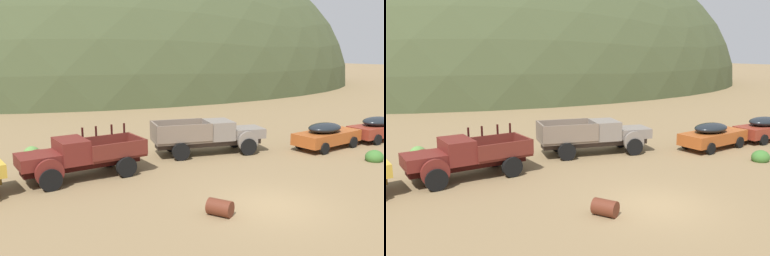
% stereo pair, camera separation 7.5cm
% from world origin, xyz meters
% --- Properties ---
extents(ground_plane, '(300.00, 300.00, 0.00)m').
position_xyz_m(ground_plane, '(0.00, 0.00, 0.00)').
color(ground_plane, olive).
extents(hill_far_left, '(87.67, 61.23, 49.64)m').
position_xyz_m(hill_far_left, '(15.54, 56.46, 0.00)').
color(hill_far_left, '#424C2D').
rests_on(hill_far_left, ground).
extents(truck_oxblood, '(5.78, 2.65, 2.16)m').
position_xyz_m(truck_oxblood, '(-5.66, 7.15, 1.00)').
color(truck_oxblood, black).
rests_on(truck_oxblood, ground).
extents(truck_primer_gray, '(6.68, 3.42, 1.91)m').
position_xyz_m(truck_primer_gray, '(2.62, 7.93, 1.02)').
color(truck_primer_gray, '#3D322D').
rests_on(truck_primer_gray, ground).
extents(car_oxide_orange, '(4.90, 2.30, 1.57)m').
position_xyz_m(car_oxide_orange, '(9.19, 5.53, 0.82)').
color(car_oxide_orange, '#A34C1E').
rests_on(car_oxide_orange, ground).
extents(car_rust_red, '(4.86, 1.94, 1.57)m').
position_xyz_m(car_rust_red, '(13.99, 5.34, 0.82)').
color(car_rust_red, maroon).
rests_on(car_rust_red, ground).
extents(oil_drum_by_truck, '(0.96, 1.06, 0.60)m').
position_xyz_m(oil_drum_by_truck, '(-2.28, 0.27, 0.30)').
color(oil_drum_by_truck, '#5B2819').
rests_on(oil_drum_by_truck, ground).
extents(bush_front_left, '(1.00, 0.90, 0.77)m').
position_xyz_m(bush_front_left, '(8.97, 2.17, 0.20)').
color(bush_front_left, '#3D702D').
rests_on(bush_front_left, ground).
extents(bush_front_right, '(1.03, 0.94, 1.04)m').
position_xyz_m(bush_front_right, '(-6.79, 11.42, 0.26)').
color(bush_front_right, '#5B8E42').
rests_on(bush_front_right, ground).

